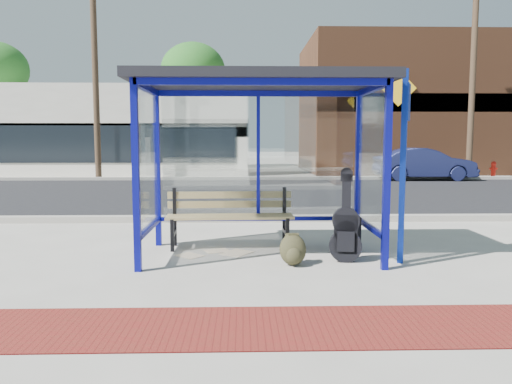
{
  "coord_description": "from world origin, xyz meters",
  "views": [
    {
      "loc": [
        -0.24,
        -6.68,
        1.58
      ],
      "look_at": [
        -0.05,
        0.2,
        0.86
      ],
      "focal_mm": 35.0,
      "sensor_mm": 36.0,
      "label": 1
    }
  ],
  "objects_px": {
    "guitar_bag": "(346,230)",
    "parked_car": "(424,164)",
    "suitcase": "(349,234)",
    "backpack": "(293,250)",
    "fire_hydrant": "(493,169)",
    "bench": "(230,214)"
  },
  "relations": [
    {
      "from": "fire_hydrant",
      "to": "bench",
      "type": "bearing_deg",
      "value": -128.71
    },
    {
      "from": "bench",
      "to": "suitcase",
      "type": "height_order",
      "value": "bench"
    },
    {
      "from": "guitar_bag",
      "to": "backpack",
      "type": "bearing_deg",
      "value": -158.19
    },
    {
      "from": "guitar_bag",
      "to": "parked_car",
      "type": "xyz_separation_m",
      "value": [
        5.83,
        13.12,
        0.21
      ]
    },
    {
      "from": "guitar_bag",
      "to": "fire_hydrant",
      "type": "distance_m",
      "value": 17.17
    },
    {
      "from": "parked_car",
      "to": "fire_hydrant",
      "type": "height_order",
      "value": "parked_car"
    },
    {
      "from": "bench",
      "to": "suitcase",
      "type": "relative_size",
      "value": 3.46
    },
    {
      "from": "guitar_bag",
      "to": "parked_car",
      "type": "distance_m",
      "value": 14.36
    },
    {
      "from": "backpack",
      "to": "parked_car",
      "type": "bearing_deg",
      "value": 62.59
    },
    {
      "from": "backpack",
      "to": "parked_car",
      "type": "distance_m",
      "value": 14.81
    },
    {
      "from": "guitar_bag",
      "to": "suitcase",
      "type": "bearing_deg",
      "value": 82.53
    },
    {
      "from": "parked_car",
      "to": "backpack",
      "type": "bearing_deg",
      "value": 154.95
    },
    {
      "from": "suitcase",
      "to": "parked_car",
      "type": "height_order",
      "value": "parked_car"
    },
    {
      "from": "suitcase",
      "to": "backpack",
      "type": "distance_m",
      "value": 1.16
    },
    {
      "from": "suitcase",
      "to": "backpack",
      "type": "xyz_separation_m",
      "value": [
        -0.87,
        -0.77,
        -0.06
      ]
    },
    {
      "from": "bench",
      "to": "backpack",
      "type": "distance_m",
      "value": 1.43
    },
    {
      "from": "backpack",
      "to": "parked_car",
      "type": "height_order",
      "value": "parked_car"
    },
    {
      "from": "parked_car",
      "to": "bench",
      "type": "bearing_deg",
      "value": 149.97
    },
    {
      "from": "fire_hydrant",
      "to": "backpack",
      "type": "bearing_deg",
      "value": -124.34
    },
    {
      "from": "guitar_bag",
      "to": "fire_hydrant",
      "type": "relative_size",
      "value": 1.69
    },
    {
      "from": "suitcase",
      "to": "backpack",
      "type": "bearing_deg",
      "value": -139.56
    },
    {
      "from": "guitar_bag",
      "to": "parked_car",
      "type": "height_order",
      "value": "parked_car"
    }
  ]
}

